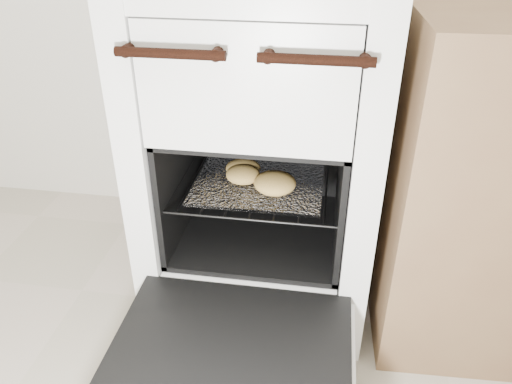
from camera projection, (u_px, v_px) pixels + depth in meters
The scene contains 5 objects.
stove at pixel (264, 150), 1.30m from camera, with size 0.56×0.62×0.86m.
oven_door at pixel (231, 353), 1.01m from camera, with size 0.50×0.39×0.04m.
oven_rack at pixel (261, 180), 1.27m from camera, with size 0.41×0.39×0.01m.
foil_sheet at pixel (259, 181), 1.25m from camera, with size 0.32×0.28×0.01m, color silver.
baked_rolls at pixel (257, 176), 1.22m from camera, with size 0.21×0.19×0.05m.
Camera 1 is at (0.34, 0.03, 0.98)m, focal length 35.00 mm.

